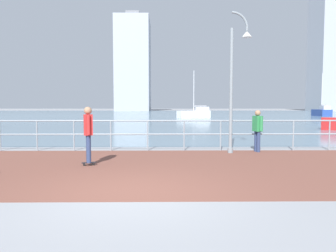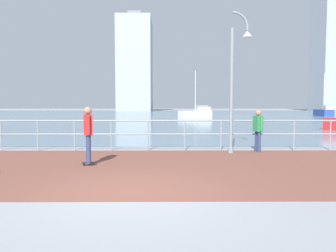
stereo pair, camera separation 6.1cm
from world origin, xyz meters
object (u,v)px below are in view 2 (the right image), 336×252
(bystander, at_px, (258,128))
(sailboat_navy, at_px, (324,112))
(skateboarder, at_px, (88,130))
(sailboat_white, at_px, (196,113))
(lamppost, at_px, (236,75))

(bystander, distance_m, sailboat_navy, 44.14)
(skateboarder, xyz_separation_m, sailboat_navy, (27.54, 40.90, -0.36))
(bystander, distance_m, sailboat_white, 31.10)
(skateboarder, xyz_separation_m, sailboat_white, (6.39, 33.66, -0.41))
(lamppost, xyz_separation_m, sailboat_navy, (22.78, 38.57, -2.15))
(sailboat_navy, bearing_deg, bystander, -119.73)
(sailboat_white, bearing_deg, skateboarder, -100.75)
(skateboarder, height_order, bystander, skateboarder)
(skateboarder, bearing_deg, lamppost, 26.07)
(lamppost, bearing_deg, sailboat_white, 87.03)
(bystander, bearing_deg, sailboat_white, 88.64)
(skateboarder, distance_m, sailboat_white, 34.27)
(lamppost, distance_m, sailboat_navy, 44.84)
(sailboat_navy, bearing_deg, skateboarder, -123.96)
(lamppost, height_order, skateboarder, lamppost)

